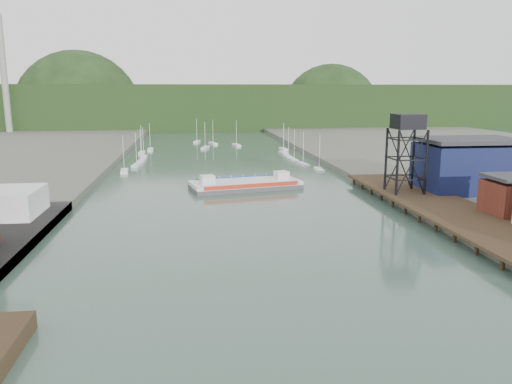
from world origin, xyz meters
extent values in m
plane|color=#2A4236|center=(0.00, 0.00, 0.00)|extent=(600.00, 600.00, 0.00)
cube|color=black|center=(37.00, 45.00, 1.90)|extent=(14.00, 70.00, 0.50)
cylinder|color=black|center=(31.00, 45.00, 0.80)|extent=(0.60, 0.60, 2.20)
cylinder|color=black|center=(43.00, 45.00, 0.80)|extent=(0.60, 0.60, 2.20)
cylinder|color=black|center=(32.00, 55.00, 8.65)|extent=(0.50, 0.50, 13.00)
cylinder|color=black|center=(38.00, 55.00, 8.65)|extent=(0.50, 0.50, 13.00)
cylinder|color=black|center=(32.00, 61.00, 8.65)|extent=(0.50, 0.50, 13.00)
cylinder|color=black|center=(38.00, 61.00, 8.65)|extent=(0.50, 0.50, 13.00)
cube|color=black|center=(35.00, 58.00, 16.65)|extent=(5.50, 5.50, 3.00)
cube|color=#0C1138|center=(50.00, 60.00, 6.60)|extent=(20.00, 14.00, 10.00)
cube|color=#2D2D33|center=(50.00, 60.00, 12.50)|extent=(20.50, 14.50, 0.80)
cube|color=silver|center=(-27.54, 103.89, 0.35)|extent=(2.67, 7.65, 0.90)
cube|color=silver|center=(-25.28, 115.30, 0.35)|extent=(2.81, 7.67, 0.90)
cube|color=silver|center=(-24.71, 124.17, 0.35)|extent=(2.35, 7.59, 0.90)
cube|color=silver|center=(-24.81, 134.09, 0.35)|extent=(2.01, 7.50, 0.90)
cube|color=silver|center=(-26.64, 146.33, 0.35)|extent=(2.00, 7.50, 0.90)
cube|color=silver|center=(-24.32, 156.17, 0.35)|extent=(2.16, 7.54, 0.90)
cube|color=silver|center=(27.56, 99.03, 0.35)|extent=(2.53, 7.62, 0.90)
cube|color=silver|center=(25.46, 110.51, 0.35)|extent=(2.76, 7.67, 0.90)
cube|color=silver|center=(24.46, 119.29, 0.35)|extent=(2.22, 7.56, 0.90)
cube|color=silver|center=(24.27, 128.28, 0.35)|extent=(2.18, 7.54, 0.90)
cube|color=silver|center=(24.67, 139.38, 0.35)|extent=(2.46, 7.61, 0.90)
cube|color=silver|center=(26.78, 150.99, 0.35)|extent=(2.48, 7.61, 0.90)
cube|color=silver|center=(-3.16, 160.00, 0.35)|extent=(3.78, 7.76, 0.90)
cube|color=silver|center=(10.04, 168.00, 0.35)|extent=(3.31, 7.74, 0.90)
cube|color=silver|center=(0.66, 176.00, 0.35)|extent=(3.76, 7.76, 0.90)
cube|color=silver|center=(-6.11, 184.00, 0.35)|extent=(3.40, 7.74, 0.90)
cylinder|color=gray|center=(-102.00, 235.00, 30.00)|extent=(3.20, 3.20, 60.00)
cube|color=black|center=(0.00, 300.00, 12.00)|extent=(500.00, 120.00, 28.00)
sphere|color=black|center=(-80.00, 300.00, 8.00)|extent=(80.00, 80.00, 80.00)
sphere|color=black|center=(90.00, 310.00, 6.00)|extent=(70.00, 70.00, 70.00)
cube|color=#49494B|center=(3.85, 76.32, 0.51)|extent=(26.98, 15.10, 1.02)
cube|color=silver|center=(3.85, 76.32, 1.43)|extent=(26.98, 15.10, 0.81)
cube|color=red|center=(4.88, 71.29, 1.63)|extent=(21.97, 4.66, 0.92)
cube|color=#16429C|center=(2.81, 81.36, 1.63)|extent=(21.97, 4.66, 0.92)
cube|color=silver|center=(-5.13, 74.48, 2.65)|extent=(3.61, 3.61, 2.04)
cube|color=silver|center=(12.82, 78.17, 2.65)|extent=(3.61, 3.61, 2.04)
camera|label=1|loc=(-8.52, -38.68, 22.86)|focal=35.00mm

